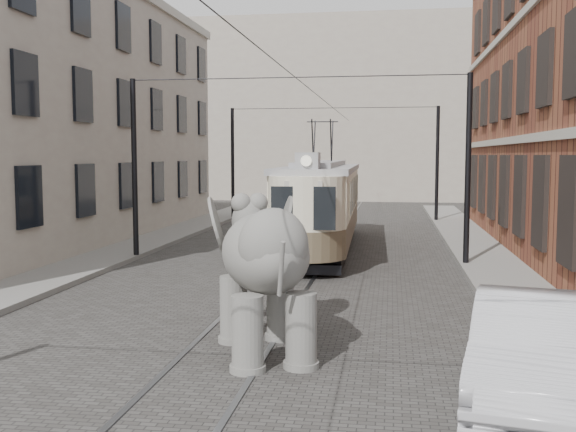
# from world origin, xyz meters

# --- Properties ---
(ground) EXTENTS (120.00, 120.00, 0.00)m
(ground) POSITION_xyz_m (0.00, 0.00, 0.00)
(ground) COLOR #3E3C3A
(tram_rails) EXTENTS (1.54, 80.00, 0.02)m
(tram_rails) POSITION_xyz_m (0.00, 0.00, 0.01)
(tram_rails) COLOR slate
(tram_rails) RESTS_ON ground
(sidewalk_right) EXTENTS (2.00, 60.00, 0.15)m
(sidewalk_right) POSITION_xyz_m (6.00, 0.00, 0.07)
(sidewalk_right) COLOR slate
(sidewalk_right) RESTS_ON ground
(sidewalk_left) EXTENTS (2.00, 60.00, 0.15)m
(sidewalk_left) POSITION_xyz_m (-6.50, 0.00, 0.07)
(sidewalk_left) COLOR slate
(sidewalk_left) RESTS_ON ground
(stucco_building) EXTENTS (7.00, 24.00, 10.00)m
(stucco_building) POSITION_xyz_m (-11.00, 10.00, 5.00)
(stucco_building) COLOR gray
(stucco_building) RESTS_ON ground
(distant_block) EXTENTS (28.00, 10.00, 14.00)m
(distant_block) POSITION_xyz_m (0.00, 40.00, 7.00)
(distant_block) COLOR gray
(distant_block) RESTS_ON ground
(catenary) EXTENTS (11.00, 30.20, 6.00)m
(catenary) POSITION_xyz_m (-0.20, 5.00, 3.00)
(catenary) COLOR black
(catenary) RESTS_ON ground
(tram) EXTENTS (2.74, 12.05, 4.76)m
(tram) POSITION_xyz_m (0.34, 9.37, 2.38)
(tram) COLOR beige
(tram) RESTS_ON ground
(elephant) EXTENTS (3.94, 5.13, 2.78)m
(elephant) POSITION_xyz_m (0.70, -3.94, 1.39)
(elephant) COLOR slate
(elephant) RESTS_ON ground
(parked_car) EXTENTS (2.41, 4.70, 1.48)m
(parked_car) POSITION_xyz_m (4.86, -5.47, 0.74)
(parked_car) COLOR #B8B7BC
(parked_car) RESTS_ON ground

